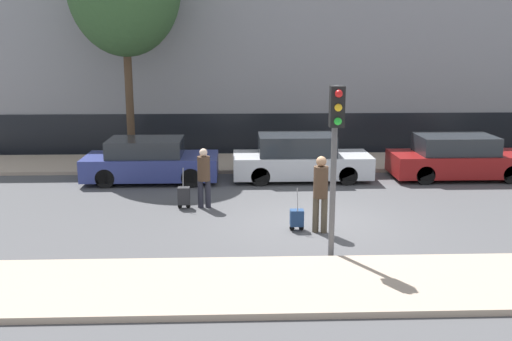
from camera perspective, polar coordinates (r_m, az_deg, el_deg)
name	(u,v)px	position (r m, az deg, el deg)	size (l,w,h in m)	color
ground_plane	(313,223)	(14.28, 5.75, -5.28)	(80.00, 80.00, 0.00)	#4C4C4F
sidewalk_near	(341,284)	(10.80, 8.48, -11.14)	(28.00, 2.50, 0.12)	tan
sidewalk_far	(288,162)	(20.99, 3.18, 0.80)	(28.00, 3.00, 0.12)	tan
building_facade	(281,37)	(24.41, 2.47, 13.24)	(28.00, 3.45, 9.24)	gray
parked_car_0	(150,161)	(18.61, -10.54, 0.91)	(4.24, 1.87, 1.38)	navy
parked_car_1	(300,159)	(18.55, 4.42, 1.17)	(4.43, 1.76, 1.48)	#B7BABF
parked_car_2	(458,158)	(19.81, 19.57, 1.14)	(4.47, 1.77, 1.43)	maroon
pedestrian_left	(204,174)	(15.36, -5.24, -0.40)	(0.35, 0.34, 1.63)	#23232D
trolley_left	(184,196)	(15.48, -7.23, -2.53)	(0.34, 0.29, 1.13)	#262628
pedestrian_right	(321,189)	(13.35, 6.48, -1.88)	(0.34, 0.34, 1.84)	#4C4233
trolley_right	(297,218)	(13.63, 4.10, -4.75)	(0.34, 0.29, 1.05)	navy
traffic_light	(335,137)	(11.41, 7.95, 3.29)	(0.28, 0.47, 3.57)	#515154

